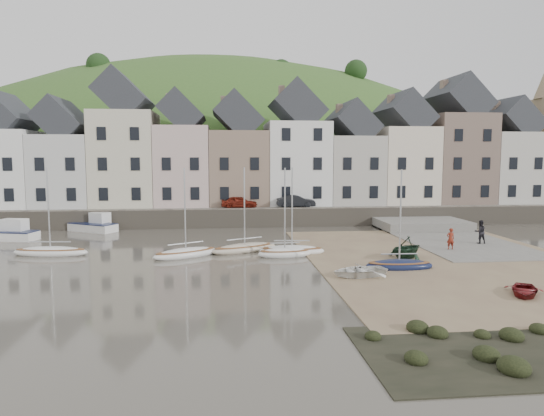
{
  "coord_description": "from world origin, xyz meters",
  "views": [
    {
      "loc": [
        -3.8,
        -30.95,
        6.9
      ],
      "look_at": [
        0.0,
        6.0,
        3.0
      ],
      "focal_mm": 32.82,
      "sensor_mm": 36.0,
      "label": 1
    }
  ],
  "objects": [
    {
      "name": "car_right",
      "position": [
        3.86,
        19.5,
        2.25
      ],
      "size": [
        3.98,
        1.46,
        1.3
      ],
      "primitive_type": "imported",
      "rotation": [
        0.0,
        0.0,
        1.59
      ],
      "color": "black",
      "rests_on": "quay_street"
    },
    {
      "name": "townhouse_terrace",
      "position": [
        1.76,
        24.0,
        7.32
      ],
      "size": [
        61.05,
        8.0,
        13.93
      ],
      "color": "white",
      "rests_on": "quay_land"
    },
    {
      "name": "ground",
      "position": [
        0.0,
        0.0,
        0.0
      ],
      "size": [
        160.0,
        160.0,
        0.0
      ],
      "primitive_type": "plane",
      "color": "#474137",
      "rests_on": "ground"
    },
    {
      "name": "person_dark",
      "position": [
        16.23,
        5.4,
        1.02
      ],
      "size": [
        0.89,
        0.69,
        1.81
      ],
      "primitive_type": "imported",
      "rotation": [
        0.0,
        0.0,
        3.13
      ],
      "color": "black",
      "rests_on": "slipway"
    },
    {
      "name": "rowboat_green",
      "position": [
        8.47,
        0.66,
        0.81
      ],
      "size": [
        3.72,
        3.6,
        1.5
      ],
      "primitive_type": "imported",
      "rotation": [
        0.0,
        0.0,
        -1.02
      ],
      "color": "black",
      "rests_on": "beach"
    },
    {
      "name": "motorboat_2",
      "position": [
        -15.45,
        15.82,
        0.58
      ],
      "size": [
        4.83,
        3.88,
        1.7
      ],
      "color": "white",
      "rests_on": "ground"
    },
    {
      "name": "slipway",
      "position": [
        15.0,
        8.0,
        0.06
      ],
      "size": [
        8.0,
        18.0,
        0.12
      ],
      "primitive_type": "cube",
      "color": "slate",
      "rests_on": "ground"
    },
    {
      "name": "car_left",
      "position": [
        -1.95,
        19.5,
        2.22
      ],
      "size": [
        3.82,
        2.07,
        1.23
      ],
      "primitive_type": "imported",
      "rotation": [
        0.0,
        0.0,
        1.39
      ],
      "color": "maroon",
      "rests_on": "quay_street"
    },
    {
      "name": "quay_street",
      "position": [
        0.0,
        20.5,
        1.55
      ],
      "size": [
        70.0,
        7.0,
        0.1
      ],
      "primitive_type": "cube",
      "color": "slate",
      "rests_on": "quay_land"
    },
    {
      "name": "sailboat_4",
      "position": [
        1.14,
        3.35,
        0.26
      ],
      "size": [
        4.73,
        1.91,
        6.32
      ],
      "color": "white",
      "rests_on": "ground"
    },
    {
      "name": "motorboat_0",
      "position": [
        -21.51,
        11.64,
        0.58
      ],
      "size": [
        5.78,
        2.96,
        1.7
      ],
      "color": "white",
      "rests_on": "ground"
    },
    {
      "name": "quay_land",
      "position": [
        0.0,
        32.0,
        0.75
      ],
      "size": [
        90.0,
        30.0,
        1.5
      ],
      "primitive_type": "cube",
      "color": "#3B6126",
      "rests_on": "ground"
    },
    {
      "name": "sailboat_2",
      "position": [
        -2.14,
        4.54,
        0.26
      ],
      "size": [
        5.33,
        3.62,
        6.32
      ],
      "color": "beige",
      "rests_on": "ground"
    },
    {
      "name": "shore_rocks",
      "position": [
        7.44,
        -14.92,
        0.1
      ],
      "size": [
        14.0,
        6.0,
        0.67
      ],
      "color": "black",
      "rests_on": "ground"
    },
    {
      "name": "rowboat_white",
      "position": [
        3.99,
        -3.81,
        0.4
      ],
      "size": [
        3.64,
        2.93,
        0.67
      ],
      "primitive_type": "imported",
      "rotation": [
        0.0,
        0.0,
        -1.36
      ],
      "color": "white",
      "rests_on": "beach"
    },
    {
      "name": "sailboat_1",
      "position": [
        -6.26,
        3.06,
        0.26
      ],
      "size": [
        4.9,
        3.68,
        6.32
      ],
      "color": "white",
      "rests_on": "ground"
    },
    {
      "name": "rowboat_red",
      "position": [
        11.0,
        -8.47,
        0.33
      ],
      "size": [
        2.89,
        3.14,
        0.53
      ],
      "primitive_type": "imported",
      "rotation": [
        0.0,
        0.0,
        -0.55
      ],
      "color": "maroon",
      "rests_on": "beach"
    },
    {
      "name": "beach",
      "position": [
        11.0,
        0.0,
        0.03
      ],
      "size": [
        18.0,
        26.0,
        0.06
      ],
      "primitive_type": "cube",
      "color": "brown",
      "rests_on": "ground"
    },
    {
      "name": "person_red",
      "position": [
        12.79,
        3.24,
        0.9
      ],
      "size": [
        0.58,
        0.39,
        1.56
      ],
      "primitive_type": "imported",
      "rotation": [
        0.0,
        0.0,
        3.12
      ],
      "color": "maroon",
      "rests_on": "slipway"
    },
    {
      "name": "seawall",
      "position": [
        0.0,
        17.0,
        0.9
      ],
      "size": [
        70.0,
        1.2,
        1.8
      ],
      "primitive_type": "cube",
      "color": "slate",
      "rests_on": "ground"
    },
    {
      "name": "sailboat_5",
      "position": [
        6.99,
        -2.07,
        0.26
      ],
      "size": [
        4.24,
        1.62,
        6.32
      ],
      "color": "#131B3D",
      "rests_on": "ground"
    },
    {
      "name": "sailboat_0",
      "position": [
        -15.7,
        4.6,
        0.26
      ],
      "size": [
        5.38,
        2.06,
        6.32
      ],
      "color": "white",
      "rests_on": "ground"
    },
    {
      "name": "sailboat_3",
      "position": [
        0.53,
        2.5,
        0.27
      ],
      "size": [
        3.88,
        1.83,
        6.32
      ],
      "color": "white",
      "rests_on": "ground"
    },
    {
      "name": "hillside",
      "position": [
        -5.0,
        60.0,
        -17.99
      ],
      "size": [
        134.4,
        84.0,
        84.0
      ],
      "color": "#3B6126",
      "rests_on": "ground"
    }
  ]
}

